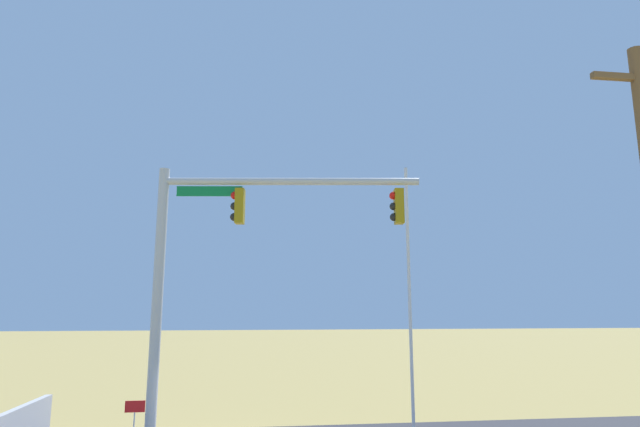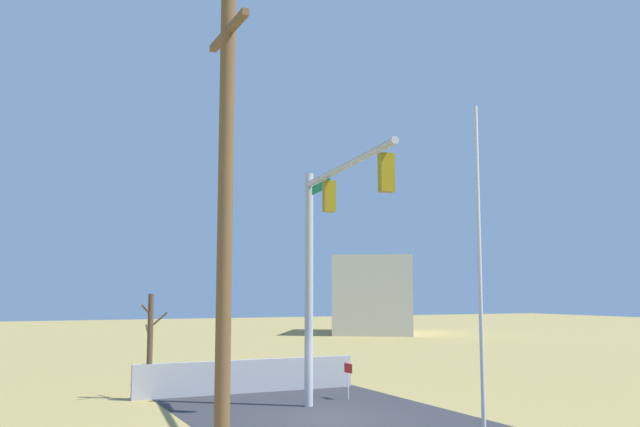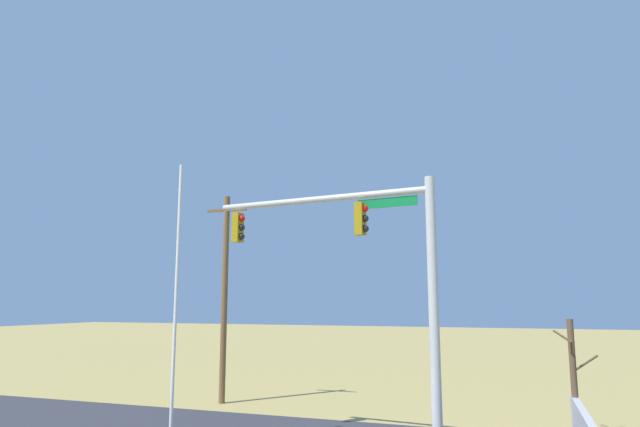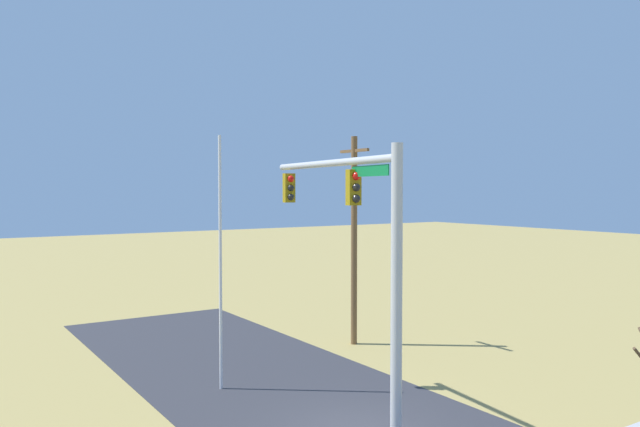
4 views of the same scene
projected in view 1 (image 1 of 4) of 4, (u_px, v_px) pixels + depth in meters
name	position (u px, v px, depth m)	size (l,w,h in m)	color
signal_mast	(226.00, 253.00, 13.80)	(7.13, 1.14, 7.63)	#B2B5BA
flagpole	(410.00, 298.00, 15.76)	(0.10, 0.10, 8.28)	silver
open_sign	(135.00, 412.00, 14.71)	(0.56, 0.04, 1.22)	silver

